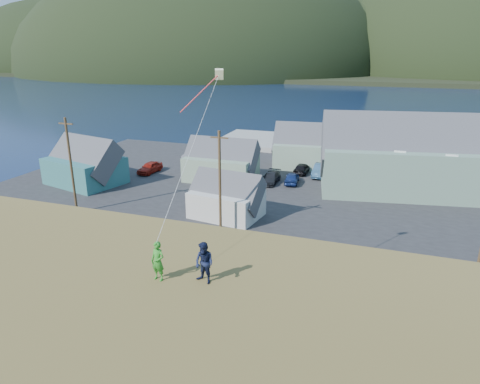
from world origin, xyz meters
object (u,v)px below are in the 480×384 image
(shed_white, at_px, (226,197))
(kite_flyer_navy, at_px, (204,263))
(kite_flyer_green, at_px, (158,261))
(shed_teal, at_px, (84,163))
(wharf, at_px, (294,143))
(shed_palegreen_near, at_px, (221,162))
(shed_palegreen_far, at_px, (314,147))
(lodge, at_px, (465,159))

(shed_white, height_order, kite_flyer_navy, kite_flyer_navy)
(shed_white, height_order, kite_flyer_green, kite_flyer_green)
(shed_teal, bearing_deg, wharf, 71.00)
(wharf, relative_size, shed_palegreen_near, 2.89)
(shed_teal, height_order, kite_flyer_green, kite_flyer_green)
(shed_palegreen_far, relative_size, kite_flyer_navy, 6.93)
(shed_palegreen_far, bearing_deg, kite_flyer_navy, -91.37)
(shed_palegreen_far, xyz_separation_m, kite_flyer_green, (1.37, -45.30, 5.15))
(shed_palegreen_near, distance_m, shed_palegreen_far, 14.16)
(shed_teal, xyz_separation_m, shed_palegreen_near, (15.19, 6.85, -0.20))
(shed_palegreen_near, distance_m, kite_flyer_navy, 37.56)
(wharf, relative_size, kite_flyer_navy, 15.43)
(shed_teal, distance_m, kite_flyer_green, 39.12)
(shed_teal, bearing_deg, kite_flyer_navy, -30.46)
(shed_palegreen_far, bearing_deg, shed_white, -108.08)
(wharf, bearing_deg, lodge, -39.85)
(wharf, xyz_separation_m, shed_white, (0.63, -34.54, 1.70))
(shed_palegreen_near, height_order, kite_flyer_green, kite_flyer_green)
(wharf, height_order, shed_palegreen_near, shed_palegreen_near)
(wharf, distance_m, shed_palegreen_near, 23.59)
(shed_white, distance_m, kite_flyer_navy, 25.35)
(wharf, relative_size, shed_white, 3.44)
(lodge, height_order, shed_teal, lodge)
(lodge, distance_m, shed_palegreen_near, 28.05)
(lodge, relative_size, kite_flyer_navy, 19.30)
(shed_palegreen_near, relative_size, shed_palegreen_far, 0.77)
(lodge, bearing_deg, shed_palegreen_near, 177.46)
(shed_white, relative_size, kite_flyer_navy, 4.49)
(shed_white, xyz_separation_m, kite_flyer_navy, (8.02, -23.32, 5.89))
(kite_flyer_green, xyz_separation_m, kite_flyer_navy, (1.80, 0.40, 0.03))
(lodge, height_order, kite_flyer_green, lodge)
(lodge, xyz_separation_m, shed_palegreen_near, (-27.76, -3.60, -1.81))
(wharf, height_order, shed_teal, shed_teal)
(kite_flyer_green, bearing_deg, shed_teal, 142.79)
(shed_teal, distance_m, shed_palegreen_near, 16.66)
(shed_white, xyz_separation_m, kite_flyer_green, (6.22, -23.72, 5.86))
(lodge, height_order, shed_palegreen_far, lodge)
(shed_palegreen_near, bearing_deg, kite_flyer_navy, -68.94)
(kite_flyer_green, height_order, kite_flyer_navy, kite_flyer_navy)
(shed_teal, relative_size, shed_palegreen_far, 0.88)
(shed_teal, bearing_deg, lodge, 27.88)
(shed_teal, height_order, kite_flyer_navy, kite_flyer_navy)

